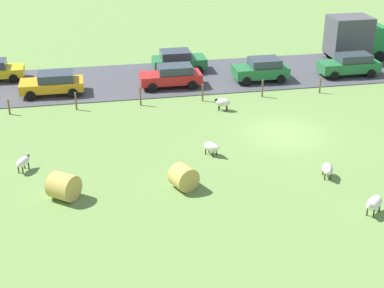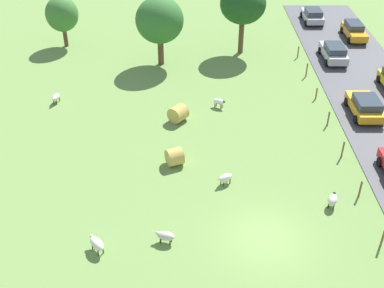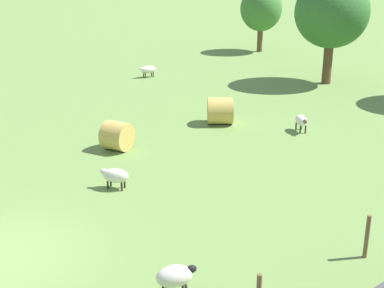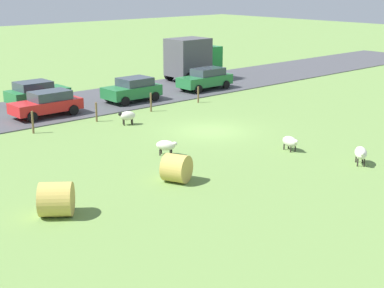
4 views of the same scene
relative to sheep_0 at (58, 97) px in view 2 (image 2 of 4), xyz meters
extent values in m
plane|color=#6B8E47|center=(15.11, -15.39, -0.50)|extent=(160.00, 160.00, 0.00)
ellipsoid|color=silver|center=(0.00, 0.02, 0.00)|extent=(0.63, 1.07, 0.48)
ellipsoid|color=silver|center=(-0.07, -0.46, 0.11)|extent=(0.22, 0.29, 0.20)
cylinder|color=#2D2823|center=(0.09, -0.28, -0.34)|extent=(0.07, 0.07, 0.33)
cylinder|color=#2D2823|center=(-0.17, -0.24, -0.34)|extent=(0.07, 0.07, 0.33)
cylinder|color=#2D2823|center=(0.18, 0.27, -0.34)|extent=(0.07, 0.07, 0.33)
cylinder|color=#2D2823|center=(-0.08, 0.31, -0.34)|extent=(0.07, 0.07, 0.33)
ellipsoid|color=silver|center=(19.45, -12.75, 0.04)|extent=(0.86, 1.05, 0.55)
ellipsoid|color=black|center=(19.62, -12.36, 0.17)|extent=(0.27, 0.31, 0.20)
cylinder|color=#2D2823|center=(19.41, -12.47, -0.33)|extent=(0.07, 0.07, 0.34)
cylinder|color=#2D2823|center=(19.69, -12.58, -0.33)|extent=(0.07, 0.07, 0.34)
cylinder|color=#2D2823|center=(19.21, -12.92, -0.33)|extent=(0.07, 0.07, 0.34)
cylinder|color=#2D2823|center=(19.49, -13.04, -0.33)|extent=(0.07, 0.07, 0.34)
ellipsoid|color=silver|center=(13.22, -10.56, -0.01)|extent=(1.06, 0.96, 0.50)
ellipsoid|color=silver|center=(12.85, -10.83, 0.10)|extent=(0.32, 0.30, 0.20)
cylinder|color=#2D2823|center=(13.09, -10.82, -0.35)|extent=(0.07, 0.07, 0.30)
cylinder|color=#2D2823|center=(12.93, -10.60, -0.35)|extent=(0.07, 0.07, 0.30)
cylinder|color=#2D2823|center=(13.51, -10.52, -0.35)|extent=(0.07, 0.07, 0.30)
cylinder|color=#2D2823|center=(13.35, -10.29, -0.35)|extent=(0.07, 0.07, 0.30)
ellipsoid|color=silver|center=(6.02, -16.35, 0.06)|extent=(1.13, 1.21, 0.54)
ellipsoid|color=silver|center=(5.68, -15.94, 0.19)|extent=(0.30, 0.32, 0.20)
cylinder|color=#2D2823|center=(5.71, -16.21, -0.32)|extent=(0.07, 0.07, 0.36)
cylinder|color=#2D2823|center=(5.94, -16.02, -0.32)|extent=(0.07, 0.07, 0.36)
cylinder|color=#2D2823|center=(6.10, -16.69, -0.32)|extent=(0.07, 0.07, 0.36)
cylinder|color=#2D2823|center=(6.33, -16.50, -0.32)|extent=(0.07, 0.07, 0.36)
ellipsoid|color=beige|center=(9.66, -15.69, -0.03)|extent=(1.09, 0.74, 0.52)
ellipsoid|color=silver|center=(9.20, -15.58, 0.09)|extent=(0.30, 0.24, 0.20)
cylinder|color=#2D2823|center=(9.36, -15.77, -0.36)|extent=(0.07, 0.07, 0.28)
cylinder|color=#2D2823|center=(9.42, -15.49, -0.36)|extent=(0.07, 0.07, 0.28)
cylinder|color=#2D2823|center=(9.89, -15.90, -0.36)|extent=(0.07, 0.07, 0.28)
cylinder|color=#2D2823|center=(9.95, -15.62, -0.36)|extent=(0.07, 0.07, 0.28)
ellipsoid|color=white|center=(13.22, -0.75, 0.03)|extent=(1.08, 0.87, 0.45)
ellipsoid|color=brown|center=(13.63, -0.97, 0.13)|extent=(0.31, 0.28, 0.20)
cylinder|color=#2D2823|center=(13.52, -0.77, -0.32)|extent=(0.07, 0.07, 0.36)
cylinder|color=#2D2823|center=(13.40, -0.99, -0.32)|extent=(0.07, 0.07, 0.36)
cylinder|color=#2D2823|center=(13.05, -0.51, -0.32)|extent=(0.07, 0.07, 0.36)
cylinder|color=#2D2823|center=(12.93, -0.72, -0.32)|extent=(0.07, 0.07, 0.36)
cylinder|color=tan|center=(9.93, -8.46, 0.10)|extent=(1.41, 1.50, 1.20)
cylinder|color=tan|center=(10.03, -2.82, 0.13)|extent=(1.73, 1.71, 1.27)
cylinder|color=brown|center=(8.17, 7.56, 0.85)|extent=(0.55, 0.55, 2.70)
ellipsoid|color=#336B2D|center=(8.17, 7.56, 3.77)|extent=(4.36, 4.36, 4.19)
cylinder|color=brown|center=(-1.73, 11.90, 0.52)|extent=(0.42, 0.42, 2.04)
ellipsoid|color=#3D7533|center=(-1.73, 11.90, 2.83)|extent=(3.21, 3.21, 3.45)
cylinder|color=brown|center=(15.88, 10.24, 1.24)|extent=(0.50, 0.50, 3.48)
ellipsoid|color=#1E4C1E|center=(15.88, 10.24, 4.39)|extent=(4.34, 4.34, 3.77)
cylinder|color=brown|center=(21.36, -11.81, 0.09)|extent=(0.12, 0.12, 1.18)
cylinder|color=brown|center=(21.36, -7.65, 0.14)|extent=(0.12, 0.12, 1.28)
cylinder|color=brown|center=(21.36, -3.48, 0.09)|extent=(0.12, 0.12, 1.18)
cylinder|color=brown|center=(21.36, 0.68, 0.00)|extent=(0.12, 0.12, 1.01)
cylinder|color=brown|center=(21.36, 4.85, 0.13)|extent=(0.12, 0.12, 1.27)
cylinder|color=brown|center=(21.36, 9.01, 0.07)|extent=(0.12, 0.12, 1.14)
cube|color=orange|center=(28.09, 13.88, 0.22)|extent=(1.70, 4.47, 0.69)
cube|color=#333D47|center=(28.09, 14.21, 0.85)|extent=(1.50, 2.46, 0.56)
cylinder|color=black|center=(28.94, 12.43, -0.12)|extent=(0.22, 0.64, 0.64)
cylinder|color=black|center=(27.24, 12.43, -0.12)|extent=(0.22, 0.64, 0.64)
cylinder|color=black|center=(28.94, 15.33, -0.12)|extent=(0.22, 0.64, 0.64)
cylinder|color=black|center=(27.24, 15.33, -0.12)|extent=(0.22, 0.64, 0.64)
cylinder|color=black|center=(23.59, -8.73, -0.12)|extent=(0.22, 0.64, 0.64)
cube|color=#B7B7BC|center=(24.72, 18.80, 0.20)|extent=(1.87, 4.17, 0.65)
cube|color=#333D47|center=(24.72, 18.49, 0.80)|extent=(1.65, 2.30, 0.56)
cylinder|color=black|center=(23.78, 20.16, -0.12)|extent=(0.22, 0.64, 0.64)
cylinder|color=black|center=(25.66, 20.16, -0.12)|extent=(0.22, 0.64, 0.64)
cylinder|color=black|center=(23.78, 17.45, -0.12)|extent=(0.22, 0.64, 0.64)
cylinder|color=black|center=(25.66, 17.45, -0.12)|extent=(0.22, 0.64, 0.64)
cube|color=orange|center=(24.54, -1.90, 0.19)|extent=(1.98, 4.27, 0.63)
cube|color=#333D47|center=(24.54, -2.22, 0.79)|extent=(1.74, 2.35, 0.56)
cylinder|color=black|center=(23.55, -0.51, -0.12)|extent=(0.22, 0.64, 0.64)
cylinder|color=black|center=(25.53, -0.51, -0.12)|extent=(0.22, 0.64, 0.64)
cylinder|color=black|center=(23.55, -3.29, -0.12)|extent=(0.22, 0.64, 0.64)
cube|color=#B7B7BC|center=(24.58, 8.39, 0.23)|extent=(1.84, 4.44, 0.71)
cube|color=#333D47|center=(24.58, 8.06, 0.87)|extent=(1.62, 2.44, 0.56)
cylinder|color=black|center=(23.66, 9.83, -0.12)|extent=(0.22, 0.64, 0.64)
cylinder|color=black|center=(25.50, 9.83, -0.12)|extent=(0.22, 0.64, 0.64)
cylinder|color=black|center=(23.66, 6.95, -0.12)|extent=(0.22, 0.64, 0.64)
cylinder|color=black|center=(25.50, 6.95, -0.12)|extent=(0.22, 0.64, 0.64)
cylinder|color=black|center=(27.45, 3.56, -0.12)|extent=(0.22, 0.64, 0.64)
camera|label=1|loc=(-13.84, -4.26, 13.15)|focal=53.49mm
camera|label=2|loc=(11.09, -34.72, 18.88)|focal=45.31mm
camera|label=3|loc=(28.54, -19.59, 7.62)|focal=51.50mm
camera|label=4|loc=(-7.83, 6.53, 7.82)|focal=54.01mm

